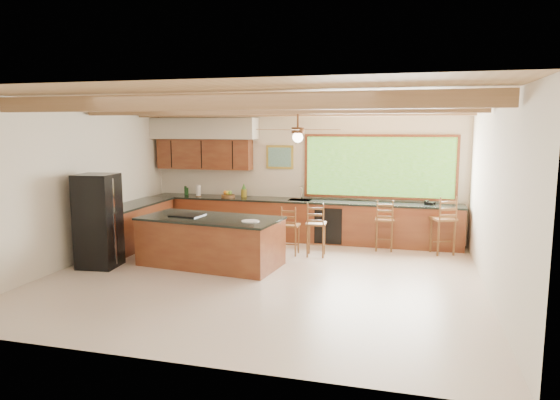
# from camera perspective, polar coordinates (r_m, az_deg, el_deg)

# --- Properties ---
(ground) EXTENTS (7.20, 7.20, 0.00)m
(ground) POSITION_cam_1_polar(r_m,az_deg,el_deg) (8.62, -2.08, -8.76)
(ground) COLOR beige
(ground) RESTS_ON ground
(room_shell) EXTENTS (7.27, 6.54, 3.02)m
(room_shell) POSITION_cam_1_polar(r_m,az_deg,el_deg) (8.91, -1.96, 6.28)
(room_shell) COLOR beige
(room_shell) RESTS_ON ground
(counter_run) EXTENTS (7.12, 3.10, 1.24)m
(counter_run) POSITION_cam_1_polar(r_m,az_deg,el_deg) (11.08, -2.31, -2.44)
(counter_run) COLOR brown
(counter_run) RESTS_ON ground
(island) EXTENTS (2.69, 1.49, 0.91)m
(island) POSITION_cam_1_polar(r_m,az_deg,el_deg) (9.33, -7.93, -4.66)
(island) COLOR brown
(island) RESTS_ON ground
(refrigerator) EXTENTS (0.73, 0.71, 1.70)m
(refrigerator) POSITION_cam_1_polar(r_m,az_deg,el_deg) (9.61, -20.05, -2.25)
(refrigerator) COLOR black
(refrigerator) RESTS_ON ground
(bar_stool_a) EXTENTS (0.36, 0.36, 0.99)m
(bar_stool_a) POSITION_cam_1_polar(r_m,az_deg,el_deg) (9.89, 1.10, -3.02)
(bar_stool_a) COLOR brown
(bar_stool_a) RESTS_ON ground
(bar_stool_b) EXTENTS (0.42, 0.42, 1.08)m
(bar_stool_b) POSITION_cam_1_polar(r_m,az_deg,el_deg) (9.79, 4.08, -2.83)
(bar_stool_b) COLOR brown
(bar_stool_b) RESTS_ON ground
(bar_stool_c) EXTENTS (0.41, 0.41, 1.07)m
(bar_stool_c) POSITION_cam_1_polar(r_m,az_deg,el_deg) (10.45, 11.82, -2.32)
(bar_stool_c) COLOR brown
(bar_stool_c) RESTS_ON ground
(bar_stool_d) EXTENTS (0.56, 0.56, 1.19)m
(bar_stool_d) POSITION_cam_1_polar(r_m,az_deg,el_deg) (10.44, 18.18, -2.19)
(bar_stool_d) COLOR brown
(bar_stool_d) RESTS_ON ground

